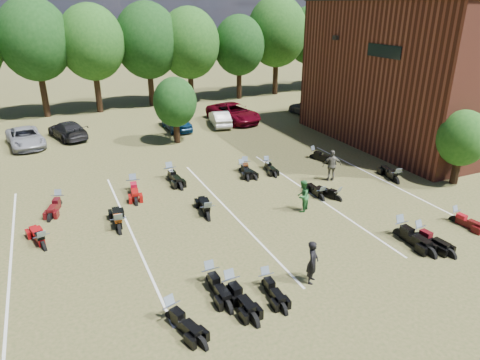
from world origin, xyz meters
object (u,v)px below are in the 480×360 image
motorcycle_14 (60,206)px  person_green (303,196)px  person_black (313,262)px  motorcycle_0 (172,320)px  person_grey (332,166)px  car_4 (176,120)px  motorcycle_7 (44,248)px  motorcycle_3 (266,287)px

motorcycle_14 → person_green: bearing=-8.7°
person_black → motorcycle_0: size_ratio=0.78×
person_grey → motorcycle_14: size_ratio=0.86×
car_4 → person_grey: 15.60m
person_green → car_4: bearing=-121.6°
person_grey → motorcycle_0: size_ratio=0.85×
motorcycle_0 → car_4: bearing=55.1°
person_black → person_green: size_ratio=1.04×
car_4 → person_green: bearing=-84.7°
person_green → motorcycle_7: 12.24m
car_4 → person_black: person_black is taller
motorcycle_0 → motorcycle_7: (-3.79, 6.70, 0.00)m
person_green → person_black: bearing=25.2°
car_4 → person_black: (-1.53, -22.77, 0.10)m
motorcycle_7 → car_4: bearing=-138.3°
motorcycle_0 → motorcycle_7: motorcycle_0 is taller
car_4 → motorcycle_7: (-10.74, -15.93, -0.77)m
person_black → person_grey: 10.44m
person_black → motorcycle_3: person_black is taller
motorcycle_0 → motorcycle_7: bearing=101.7°
motorcycle_3 → person_black: bearing=-10.4°
motorcycle_0 → person_green: bearing=13.9°
person_green → motorcycle_7: (-12.11, 1.56, -0.84)m
person_black → motorcycle_7: (-9.21, 6.84, -0.87)m
motorcycle_0 → motorcycle_14: size_ratio=1.02×
motorcycle_14 → person_black: bearing=-34.5°
person_black → person_green: 6.03m
person_green → motorcycle_7: person_green is taller
motorcycle_14 → motorcycle_3: bearing=-39.7°
car_4 → motorcycle_0: size_ratio=2.02×
car_4 → motorcycle_14: (-9.87, -11.72, -0.77)m
person_green → motorcycle_14: bearing=-63.2°
person_grey → motorcycle_7: person_grey is taller
motorcycle_3 → motorcycle_14: bearing=125.0°
motorcycle_3 → motorcycle_7: (-7.47, 6.42, 0.00)m
person_grey → motorcycle_0: bearing=55.1°
car_4 → person_black: size_ratio=2.60×
person_green → motorcycle_0: person_green is taller
car_4 → person_green: (1.37, -17.49, 0.07)m
motorcycle_7 → motorcycle_14: size_ratio=1.01×
motorcycle_7 → motorcycle_14: (0.87, 4.21, 0.00)m
person_grey → person_green: bearing=58.1°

